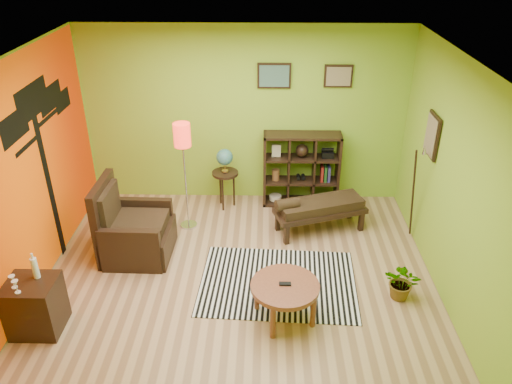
{
  "coord_description": "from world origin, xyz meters",
  "views": [
    {
      "loc": [
        0.33,
        -5.1,
        4.05
      ],
      "look_at": [
        0.22,
        0.44,
        1.05
      ],
      "focal_mm": 35.0,
      "sensor_mm": 36.0,
      "label": 1
    }
  ],
  "objects_px": {
    "globe_table": "(225,164)",
    "armchair": "(132,233)",
    "floor_lamp": "(183,145)",
    "coffee_table": "(285,289)",
    "side_cabinet": "(35,305)",
    "bench": "(318,207)",
    "potted_plant": "(402,285)",
    "cube_shelf": "(302,170)"
  },
  "relations": [
    {
      "from": "armchair",
      "to": "potted_plant",
      "type": "bearing_deg",
      "value": -13.88
    },
    {
      "from": "floor_lamp",
      "to": "potted_plant",
      "type": "height_order",
      "value": "floor_lamp"
    },
    {
      "from": "cube_shelf",
      "to": "armchair",
      "type": "bearing_deg",
      "value": -148.28
    },
    {
      "from": "floor_lamp",
      "to": "potted_plant",
      "type": "distance_m",
      "value": 3.43
    },
    {
      "from": "coffee_table",
      "to": "floor_lamp",
      "type": "distance_m",
      "value": 2.57
    },
    {
      "from": "bench",
      "to": "armchair",
      "type": "bearing_deg",
      "value": -166.16
    },
    {
      "from": "bench",
      "to": "potted_plant",
      "type": "height_order",
      "value": "bench"
    },
    {
      "from": "coffee_table",
      "to": "side_cabinet",
      "type": "bearing_deg",
      "value": -175.34
    },
    {
      "from": "globe_table",
      "to": "potted_plant",
      "type": "distance_m",
      "value": 3.23
    },
    {
      "from": "armchair",
      "to": "potted_plant",
      "type": "distance_m",
      "value": 3.58
    },
    {
      "from": "cube_shelf",
      "to": "potted_plant",
      "type": "relative_size",
      "value": 2.54
    },
    {
      "from": "floor_lamp",
      "to": "globe_table",
      "type": "relative_size",
      "value": 1.65
    },
    {
      "from": "coffee_table",
      "to": "floor_lamp",
      "type": "bearing_deg",
      "value": 125.23
    },
    {
      "from": "side_cabinet",
      "to": "floor_lamp",
      "type": "relative_size",
      "value": 0.58
    },
    {
      "from": "floor_lamp",
      "to": "bench",
      "type": "distance_m",
      "value": 2.14
    },
    {
      "from": "cube_shelf",
      "to": "bench",
      "type": "relative_size",
      "value": 0.85
    },
    {
      "from": "armchair",
      "to": "globe_table",
      "type": "relative_size",
      "value": 1.1
    },
    {
      "from": "coffee_table",
      "to": "globe_table",
      "type": "distance_m",
      "value": 2.73
    },
    {
      "from": "coffee_table",
      "to": "bench",
      "type": "distance_m",
      "value": 1.95
    },
    {
      "from": "globe_table",
      "to": "cube_shelf",
      "type": "height_order",
      "value": "cube_shelf"
    },
    {
      "from": "coffee_table",
      "to": "cube_shelf",
      "type": "relative_size",
      "value": 0.65
    },
    {
      "from": "armchair",
      "to": "floor_lamp",
      "type": "distance_m",
      "value": 1.39
    },
    {
      "from": "globe_table",
      "to": "cube_shelf",
      "type": "distance_m",
      "value": 1.23
    },
    {
      "from": "globe_table",
      "to": "bench",
      "type": "height_order",
      "value": "globe_table"
    },
    {
      "from": "side_cabinet",
      "to": "bench",
      "type": "relative_size",
      "value": 0.68
    },
    {
      "from": "side_cabinet",
      "to": "globe_table",
      "type": "distance_m",
      "value": 3.41
    },
    {
      "from": "side_cabinet",
      "to": "potted_plant",
      "type": "height_order",
      "value": "side_cabinet"
    },
    {
      "from": "coffee_table",
      "to": "armchair",
      "type": "relative_size",
      "value": 0.71
    },
    {
      "from": "globe_table",
      "to": "armchair",
      "type": "bearing_deg",
      "value": -131.37
    },
    {
      "from": "armchair",
      "to": "globe_table",
      "type": "height_order",
      "value": "armchair"
    },
    {
      "from": "cube_shelf",
      "to": "potted_plant",
      "type": "height_order",
      "value": "cube_shelf"
    },
    {
      "from": "side_cabinet",
      "to": "bench",
      "type": "xyz_separation_m",
      "value": [
        3.3,
        2.1,
        0.07
      ]
    },
    {
      "from": "globe_table",
      "to": "bench",
      "type": "xyz_separation_m",
      "value": [
        1.4,
        -0.7,
        -0.36
      ]
    },
    {
      "from": "floor_lamp",
      "to": "cube_shelf",
      "type": "relative_size",
      "value": 1.37
    },
    {
      "from": "armchair",
      "to": "side_cabinet",
      "type": "height_order",
      "value": "armchair"
    },
    {
      "from": "floor_lamp",
      "to": "bench",
      "type": "height_order",
      "value": "floor_lamp"
    },
    {
      "from": "cube_shelf",
      "to": "bench",
      "type": "xyz_separation_m",
      "value": [
        0.19,
        -0.84,
        -0.21
      ]
    },
    {
      "from": "armchair",
      "to": "floor_lamp",
      "type": "height_order",
      "value": "floor_lamp"
    },
    {
      "from": "armchair",
      "to": "globe_table",
      "type": "xyz_separation_m",
      "value": [
        1.17,
        1.33,
        0.42
      ]
    },
    {
      "from": "coffee_table",
      "to": "side_cabinet",
      "type": "height_order",
      "value": "side_cabinet"
    },
    {
      "from": "globe_table",
      "to": "potted_plant",
      "type": "height_order",
      "value": "globe_table"
    },
    {
      "from": "armchair",
      "to": "bench",
      "type": "bearing_deg",
      "value": 13.84
    }
  ]
}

